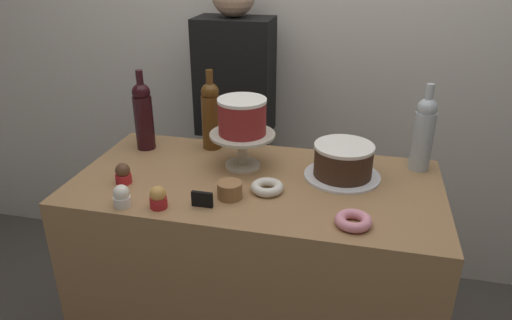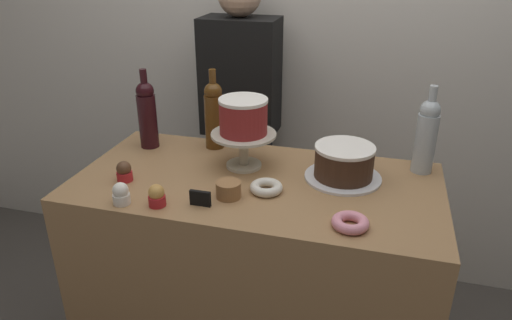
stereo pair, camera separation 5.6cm
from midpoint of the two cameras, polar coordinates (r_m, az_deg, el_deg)
back_wall at (r=2.42m, az=6.56°, el=14.87°), size 6.00×0.05×2.60m
display_counter at (r=1.95m, az=0.85°, el=-14.83°), size 1.30×0.65×0.94m
cake_stand_pedestal at (r=1.75m, az=-0.58°, el=1.97°), size 0.24×0.24×0.14m
white_layer_cake at (r=1.71m, az=-0.60°, el=5.31°), size 0.18×0.18×0.13m
silver_serving_platter at (r=1.73m, az=11.32°, el=-2.06°), size 0.27×0.27×0.01m
chocolate_round_cake at (r=1.70m, az=11.50°, el=-0.16°), size 0.21×0.21×0.12m
wine_bottle_amber at (r=1.92m, az=-4.26°, el=5.58°), size 0.08×0.08×0.33m
wine_bottle_clear at (r=1.81m, az=20.69°, el=2.86°), size 0.08×0.08×0.33m
wine_bottle_dark_red at (r=1.96m, az=-12.20°, el=5.52°), size 0.08×0.08×0.33m
cupcake_vanilla at (r=1.58m, az=-15.00°, el=-3.98°), size 0.06×0.06×0.07m
cupcake_caramel at (r=1.54m, az=-10.87°, el=-4.28°), size 0.06×0.06×0.07m
cupcake_chocolate at (r=1.73m, az=-14.72°, el=-1.38°), size 0.06×0.06×0.07m
donut_pink at (r=1.45m, az=12.39°, el=-7.39°), size 0.11×0.11×0.03m
donut_sugar at (r=1.61m, az=2.24°, el=-3.34°), size 0.11×0.11×0.03m
cookie_stack at (r=1.57m, az=-2.32°, el=-3.58°), size 0.08×0.08×0.05m
price_sign_chalkboard at (r=1.53m, az=-5.69°, el=-4.63°), size 0.07×0.01×0.05m
barista_figure at (r=2.38m, az=-1.10°, el=3.36°), size 0.36×0.22×1.60m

